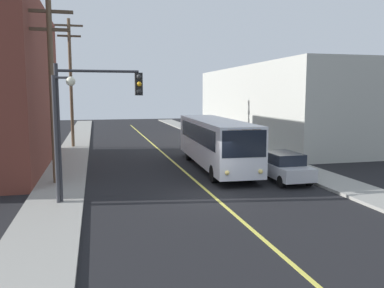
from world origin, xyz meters
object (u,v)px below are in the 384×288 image
(city_bus, at_px, (215,141))
(parked_car_silver, at_px, (282,166))
(fire_hydrant, at_px, (284,158))
(utility_pole_mid, at_px, (71,78))
(utility_pole_near, at_px, (52,84))
(traffic_signal_left_corner, at_px, (94,107))
(street_lamp_left, at_px, (61,120))

(city_bus, relative_size, parked_car_silver, 2.77)
(parked_car_silver, bearing_deg, city_bus, 119.22)
(city_bus, height_order, fire_hydrant, city_bus)
(utility_pole_mid, bearing_deg, utility_pole_near, -90.47)
(traffic_signal_left_corner, height_order, street_lamp_left, traffic_signal_left_corner)
(traffic_signal_left_corner, xyz_separation_m, fire_hydrant, (12.26, 6.09, -3.72))
(city_bus, height_order, utility_pole_near, utility_pole_near)
(traffic_signal_left_corner, relative_size, street_lamp_left, 1.09)
(utility_pole_mid, xyz_separation_m, fire_hydrant, (14.25, -13.10, -5.72))
(utility_pole_mid, height_order, traffic_signal_left_corner, utility_pole_mid)
(utility_pole_mid, xyz_separation_m, street_lamp_left, (0.57, -19.35, -2.56))
(city_bus, relative_size, traffic_signal_left_corner, 2.04)
(street_lamp_left, bearing_deg, traffic_signal_left_corner, 6.23)
(fire_hydrant, bearing_deg, parked_car_silver, -117.99)
(utility_pole_near, bearing_deg, city_bus, 15.49)
(utility_pole_near, relative_size, traffic_signal_left_corner, 1.58)
(utility_pole_mid, xyz_separation_m, traffic_signal_left_corner, (1.99, -19.19, -2.00))
(utility_pole_mid, height_order, street_lamp_left, utility_pole_mid)
(traffic_signal_left_corner, bearing_deg, city_bus, 41.55)
(street_lamp_left, bearing_deg, city_bus, 37.39)
(utility_pole_near, distance_m, traffic_signal_left_corner, 4.70)
(utility_pole_near, relative_size, fire_hydrant, 11.30)
(parked_car_silver, relative_size, utility_pole_mid, 0.39)
(utility_pole_mid, bearing_deg, city_bus, -52.36)
(utility_pole_near, bearing_deg, traffic_signal_left_corner, -62.43)
(utility_pole_near, bearing_deg, parked_car_silver, -8.74)
(utility_pole_near, distance_m, fire_hydrant, 15.29)
(city_bus, relative_size, street_lamp_left, 2.23)
(city_bus, xyz_separation_m, utility_pole_near, (-9.73, -2.69, 3.57))
(parked_car_silver, bearing_deg, utility_pole_near, 171.26)
(parked_car_silver, relative_size, utility_pole_near, 0.46)
(city_bus, bearing_deg, traffic_signal_left_corner, -138.45)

